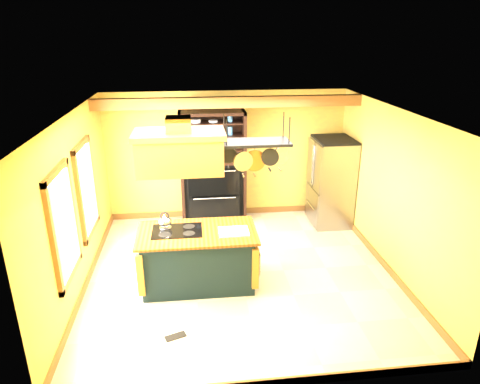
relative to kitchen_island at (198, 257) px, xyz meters
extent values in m
plane|color=beige|center=(0.70, 0.22, -0.47)|extent=(5.00, 5.00, 0.00)
plane|color=white|center=(0.70, 0.22, 2.23)|extent=(5.00, 5.00, 0.00)
cube|color=#BF9746|center=(0.70, 2.72, 0.88)|extent=(5.00, 0.02, 2.70)
cube|color=#BF9746|center=(0.70, -2.28, 0.88)|extent=(5.00, 0.02, 2.70)
cube|color=#BF9746|center=(-1.80, 0.22, 0.88)|extent=(0.02, 5.00, 2.70)
cube|color=#BF9746|center=(3.20, 0.22, 0.88)|extent=(0.02, 5.00, 2.70)
cube|color=brown|center=(0.70, 1.92, 2.12)|extent=(5.00, 0.15, 0.20)
cube|color=brown|center=(-1.77, -0.58, 0.93)|extent=(0.06, 1.06, 1.56)
cube|color=white|center=(-1.74, -0.58, 0.93)|extent=(0.02, 0.85, 1.34)
cube|color=brown|center=(-1.77, 0.82, 0.93)|extent=(0.06, 1.06, 1.56)
cube|color=white|center=(-1.74, 0.82, 0.93)|extent=(0.02, 0.85, 1.34)
cube|color=black|center=(0.00, 0.00, -0.03)|extent=(1.70, 0.93, 0.88)
cube|color=brown|center=(0.00, 0.00, 0.43)|extent=(1.84, 1.03, 0.04)
cube|color=black|center=(-0.30, 0.05, 0.46)|extent=(0.77, 0.53, 0.01)
ellipsoid|color=silver|center=(-0.49, 0.17, 0.56)|extent=(0.20, 0.20, 0.16)
cube|color=white|center=(0.56, -0.08, 0.46)|extent=(0.46, 0.36, 0.02)
cube|color=#AA6B2A|center=(-0.20, 0.00, 1.69)|extent=(1.22, 0.66, 0.52)
cube|color=brown|center=(-0.20, 0.00, 1.99)|extent=(1.30, 0.73, 0.08)
cube|color=#AA6B2A|center=(-0.20, 0.00, 2.09)|extent=(0.35, 0.35, 0.28)
cube|color=black|center=(0.90, 0.00, 1.83)|extent=(0.99, 0.49, 0.04)
cylinder|color=black|center=(0.46, -0.20, 2.03)|extent=(0.02, 0.02, 0.40)
cylinder|color=black|center=(1.35, 0.20, 2.03)|extent=(0.02, 0.02, 0.40)
cylinder|color=black|center=(0.51, 0.10, 1.63)|extent=(0.26, 0.04, 0.26)
cylinder|color=silver|center=(0.70, -0.10, 1.58)|extent=(0.30, 0.04, 0.30)
cylinder|color=#B3622C|center=(0.90, 0.10, 1.53)|extent=(0.34, 0.04, 0.34)
cylinder|color=black|center=(1.10, -0.10, 1.63)|extent=(0.26, 0.04, 0.26)
cylinder|color=silver|center=(1.30, 0.10, 1.58)|extent=(0.30, 0.04, 0.30)
cube|color=gray|center=(2.81, 2.05, 0.42)|extent=(0.74, 0.91, 1.78)
cube|color=gray|center=(2.43, 1.82, 0.81)|extent=(0.03, 0.44, 0.96)
cube|color=gray|center=(2.43, 2.28, 0.81)|extent=(0.03, 0.44, 0.96)
cube|color=gray|center=(2.43, 2.05, -0.06)|extent=(0.03, 0.87, 0.75)
cube|color=black|center=(2.81, 2.05, -0.44)|extent=(0.70, 0.86, 0.06)
cube|color=black|center=(0.40, 2.67, 0.70)|extent=(1.33, 0.06, 2.35)
cube|color=black|center=(-0.24, 2.42, 0.70)|extent=(0.06, 0.56, 2.35)
cube|color=black|center=(1.03, 2.42, 0.70)|extent=(0.06, 0.56, 2.35)
cube|color=black|center=(0.40, 2.42, 0.86)|extent=(1.33, 0.56, 0.05)
cube|color=black|center=(0.40, 2.45, 0.22)|extent=(1.21, 0.46, 1.27)
cube|color=black|center=(0.40, 2.12, 0.50)|extent=(1.04, 0.04, 0.56)
cube|color=black|center=(0.40, 2.12, -0.06)|extent=(1.04, 0.04, 0.51)
cube|color=black|center=(0.40, 2.42, 1.11)|extent=(1.21, 0.50, 0.02)
cube|color=black|center=(0.40, 2.42, 1.39)|extent=(1.21, 0.50, 0.02)
cube|color=black|center=(0.40, 2.42, 1.65)|extent=(1.21, 0.50, 0.03)
cylinder|color=white|center=(0.07, 2.37, 1.16)|extent=(0.22, 0.22, 0.07)
cylinder|color=#4582C2|center=(0.75, 2.37, 1.49)|extent=(0.10, 0.10, 0.17)
cube|color=black|center=(-0.35, -1.27, -0.46)|extent=(0.30, 0.21, 0.01)
camera|label=1|loc=(-0.03, -5.99, 3.36)|focal=32.00mm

